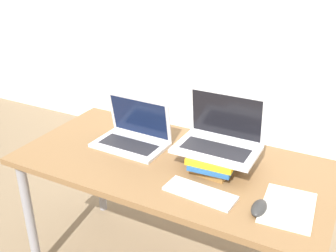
{
  "coord_description": "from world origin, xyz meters",
  "views": [
    {
      "loc": [
        0.74,
        -1.09,
        1.67
      ],
      "look_at": [
        -0.02,
        0.37,
        0.9
      ],
      "focal_mm": 42.0,
      "sensor_mm": 36.0,
      "label": 1
    }
  ],
  "objects_px": {
    "laptop_left": "(133,135)",
    "mouse": "(259,208)",
    "notepad": "(288,208)",
    "laptop_on_books": "(220,138)",
    "wireless_keyboard": "(200,193)",
    "book_stack": "(216,160)"
  },
  "relations": [
    {
      "from": "laptop_on_books",
      "to": "notepad",
      "type": "height_order",
      "value": "laptop_on_books"
    },
    {
      "from": "book_stack",
      "to": "mouse",
      "type": "xyz_separation_m",
      "value": [
        0.27,
        -0.22,
        -0.03
      ]
    },
    {
      "from": "wireless_keyboard",
      "to": "mouse",
      "type": "relative_size",
      "value": 2.74
    },
    {
      "from": "laptop_left",
      "to": "mouse",
      "type": "distance_m",
      "value": 0.78
    },
    {
      "from": "laptop_on_books",
      "to": "wireless_keyboard",
      "type": "distance_m",
      "value": 0.3
    },
    {
      "from": "notepad",
      "to": "laptop_on_books",
      "type": "bearing_deg",
      "value": 151.67
    },
    {
      "from": "wireless_keyboard",
      "to": "mouse",
      "type": "xyz_separation_m",
      "value": [
        0.25,
        -0.0,
        0.01
      ]
    },
    {
      "from": "book_stack",
      "to": "laptop_left",
      "type": "bearing_deg",
      "value": 175.76
    },
    {
      "from": "laptop_on_books",
      "to": "wireless_keyboard",
      "type": "xyz_separation_m",
      "value": [
        0.02,
        -0.27,
        -0.13
      ]
    },
    {
      "from": "wireless_keyboard",
      "to": "laptop_left",
      "type": "bearing_deg",
      "value": 152.16
    },
    {
      "from": "laptop_on_books",
      "to": "mouse",
      "type": "relative_size",
      "value": 3.3
    },
    {
      "from": "laptop_on_books",
      "to": "notepad",
      "type": "distance_m",
      "value": 0.44
    },
    {
      "from": "laptop_left",
      "to": "wireless_keyboard",
      "type": "xyz_separation_m",
      "value": [
        0.49,
        -0.26,
        -0.04
      ]
    },
    {
      "from": "wireless_keyboard",
      "to": "laptop_on_books",
      "type": "bearing_deg",
      "value": 94.8
    },
    {
      "from": "laptop_on_books",
      "to": "mouse",
      "type": "bearing_deg",
      "value": -44.83
    },
    {
      "from": "book_stack",
      "to": "mouse",
      "type": "bearing_deg",
      "value": -39.91
    },
    {
      "from": "mouse",
      "to": "laptop_on_books",
      "type": "bearing_deg",
      "value": 135.17
    },
    {
      "from": "laptop_left",
      "to": "book_stack",
      "type": "relative_size",
      "value": 1.35
    },
    {
      "from": "laptop_left",
      "to": "notepad",
      "type": "bearing_deg",
      "value": -12.59
    },
    {
      "from": "wireless_keyboard",
      "to": "notepad",
      "type": "bearing_deg",
      "value": 11.68
    },
    {
      "from": "laptop_left",
      "to": "book_stack",
      "type": "bearing_deg",
      "value": -4.24
    },
    {
      "from": "laptop_on_books",
      "to": "book_stack",
      "type": "bearing_deg",
      "value": -83.77
    }
  ]
}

